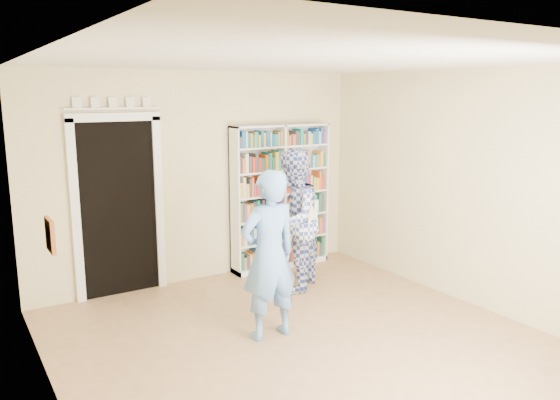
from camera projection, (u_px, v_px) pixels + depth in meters
The scene contains 11 objects.
floor at pixel (313, 349), 5.25m from camera, with size 5.00×5.00×0.00m, color #916846.
ceiling at pixel (316, 60), 4.73m from camera, with size 5.00×5.00×0.00m, color white.
wall_back at pixel (202, 177), 7.07m from camera, with size 4.50×4.50×0.00m, color beige.
wall_left at pixel (53, 249), 3.81m from camera, with size 5.00×5.00×0.00m, color beige.
wall_right at pixel (476, 190), 6.16m from camera, with size 5.00×5.00×0.00m, color beige.
bookshelf at pixel (280, 196), 7.58m from camera, with size 1.46×0.27×2.00m.
doorway at pixel (118, 199), 6.51m from camera, with size 1.10×0.08×2.43m.
wall_art at pixel (50, 235), 3.98m from camera, with size 0.03×0.25×0.25m, color brown.
man_blue at pixel (269, 255), 5.37m from camera, with size 0.62×0.41×1.70m, color #6296DB.
man_plaid at pixel (292, 221), 6.70m from camera, with size 0.86×0.67×1.77m, color #2F4192.
paper_sheet at pixel (313, 213), 6.58m from camera, with size 0.21×0.01×0.30m, color white.
Camera 1 is at (-2.86, -3.96, 2.42)m, focal length 35.00 mm.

